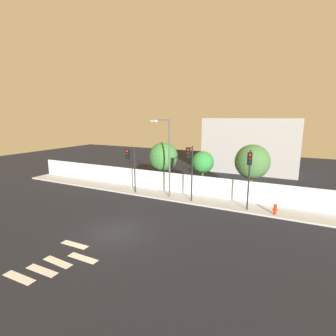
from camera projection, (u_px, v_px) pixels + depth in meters
The scene contains 13 objects.
ground_plane at pixel (116, 232), 16.29m from camera, with size 80.00×80.00×0.00m, color black.
sidewalk at pixel (172, 196), 23.46m from camera, with size 36.00×2.40×0.15m, color #A8A8A8.
perimeter_wall at pixel (178, 183), 24.40m from camera, with size 36.00×0.18×1.80m, color silver.
crosswalk_marking at pixel (57, 262), 12.96m from camera, with size 3.30×3.87×0.01m.
traffic_light_left at pixel (131, 161), 23.26m from camera, with size 0.35×1.39×4.31m.
traffic_light_center at pixel (190, 162), 20.64m from camera, with size 0.36×1.44×4.76m.
traffic_light_right at pixel (249, 168), 18.54m from camera, with size 0.40×1.54×4.68m.
street_lamp_curbside at pixel (167, 152), 22.05m from camera, with size 0.93×2.08×6.95m.
fire_hydrant at pixel (275, 209), 18.76m from camera, with size 0.44×0.26×0.84m.
roadside_tree_leftmost at pixel (163, 157), 25.78m from camera, with size 2.93×2.93×4.76m.
roadside_tree_midleft at pixel (203, 162), 23.98m from camera, with size 2.06×2.06×4.10m.
roadside_tree_midright at pixel (252, 162), 21.93m from camera, with size 2.99×2.99×4.96m.
low_building_distant at pixel (251, 145), 34.21m from camera, with size 12.00×6.00×7.10m, color #969696.
Camera 1 is at (9.77, -12.06, 7.25)m, focal length 27.15 mm.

